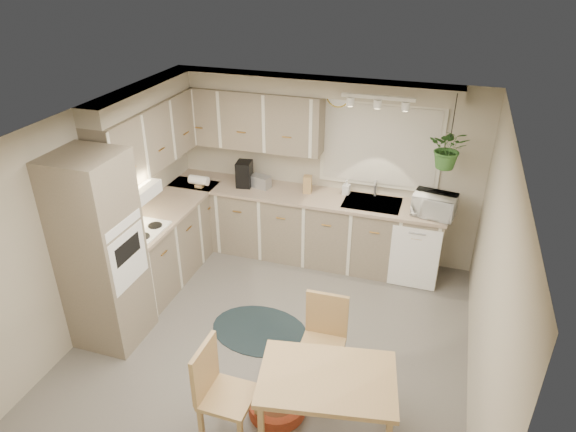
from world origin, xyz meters
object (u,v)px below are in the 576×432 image
at_px(pet_bed, 277,406).
at_px(chair_back, 322,345).
at_px(microwave, 435,203).
at_px(dining_table, 326,407).
at_px(chair_left, 228,395).
at_px(braided_rug, 260,330).

bearing_deg(pet_bed, chair_back, 58.92).
xyz_separation_m(chair_back, microwave, (0.81, 2.06, 0.65)).
bearing_deg(microwave, dining_table, -93.92).
distance_m(chair_left, braided_rug, 1.44).
xyz_separation_m(dining_table, chair_left, (-0.79, -0.22, 0.12)).
xyz_separation_m(chair_left, pet_bed, (0.31, 0.35, -0.41)).
height_order(dining_table, chair_back, chair_back).
distance_m(dining_table, chair_back, 0.65).
relative_size(chair_back, braided_rug, 0.83).
distance_m(dining_table, microwave, 2.83).
relative_size(dining_table, chair_back, 1.22).
relative_size(dining_table, chair_left, 1.19).
xyz_separation_m(chair_left, braided_rug, (-0.24, 1.34, -0.46)).
xyz_separation_m(braided_rug, microwave, (1.64, 1.54, 1.10)).
bearing_deg(dining_table, chair_left, -164.24).
bearing_deg(microwave, chair_left, -106.85).
bearing_deg(dining_table, microwave, 76.93).
xyz_separation_m(pet_bed, microwave, (1.10, 2.53, 1.04)).
relative_size(dining_table, pet_bed, 2.12).
bearing_deg(braided_rug, pet_bed, -61.25).
relative_size(dining_table, braided_rug, 1.01).
height_order(dining_table, pet_bed, dining_table).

